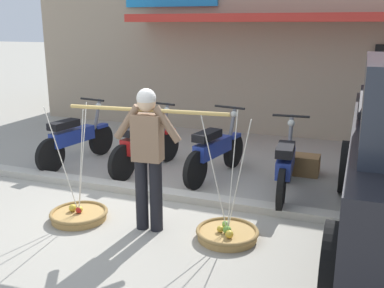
{
  "coord_description": "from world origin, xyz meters",
  "views": [
    {
      "loc": [
        2.64,
        -4.72,
        2.39
      ],
      "look_at": [
        0.6,
        0.6,
        0.85
      ],
      "focal_mm": 41.85,
      "sensor_mm": 36.0,
      "label": 1
    }
  ],
  "objects_px": {
    "motorcycle_third_in_row": "(215,151)",
    "wooden_crate": "(305,165)",
    "motorcycle_end_of_row": "(286,165)",
    "fruit_basket_right_side": "(227,233)",
    "fruit_basket_left_side": "(79,214)",
    "fruit_vendor": "(148,150)",
    "motorcycle_nearest_shop": "(75,139)",
    "motorcycle_second_in_row": "(145,145)"
  },
  "relations": [
    {
      "from": "fruit_basket_right_side",
      "to": "motorcycle_second_in_row",
      "type": "bearing_deg",
      "value": 136.65
    },
    {
      "from": "fruit_basket_right_side",
      "to": "motorcycle_end_of_row",
      "type": "bearing_deg",
      "value": 76.48
    },
    {
      "from": "fruit_basket_left_side",
      "to": "motorcycle_end_of_row",
      "type": "relative_size",
      "value": 0.8
    },
    {
      "from": "fruit_basket_left_side",
      "to": "motorcycle_second_in_row",
      "type": "xyz_separation_m",
      "value": [
        -0.09,
        2.04,
        0.38
      ]
    },
    {
      "from": "fruit_basket_left_side",
      "to": "motorcycle_nearest_shop",
      "type": "bearing_deg",
      "value": 125.57
    },
    {
      "from": "motorcycle_nearest_shop",
      "to": "fruit_basket_left_side",
      "type": "bearing_deg",
      "value": -54.43
    },
    {
      "from": "wooden_crate",
      "to": "motorcycle_third_in_row",
      "type": "bearing_deg",
      "value": -152.46
    },
    {
      "from": "fruit_basket_left_side",
      "to": "fruit_basket_right_side",
      "type": "xyz_separation_m",
      "value": [
        1.89,
        0.17,
        0.0
      ]
    },
    {
      "from": "fruit_basket_left_side",
      "to": "fruit_basket_right_side",
      "type": "height_order",
      "value": "same"
    },
    {
      "from": "motorcycle_end_of_row",
      "to": "motorcycle_second_in_row",
      "type": "bearing_deg",
      "value": 173.02
    },
    {
      "from": "motorcycle_end_of_row",
      "to": "wooden_crate",
      "type": "bearing_deg",
      "value": 81.66
    },
    {
      "from": "motorcycle_end_of_row",
      "to": "wooden_crate",
      "type": "distance_m",
      "value": 1.11
    },
    {
      "from": "motorcycle_second_in_row",
      "to": "motorcycle_end_of_row",
      "type": "height_order",
      "value": "same"
    },
    {
      "from": "fruit_basket_right_side",
      "to": "motorcycle_third_in_row",
      "type": "distance_m",
      "value": 2.14
    },
    {
      "from": "fruit_vendor",
      "to": "motorcycle_second_in_row",
      "type": "height_order",
      "value": "fruit_vendor"
    },
    {
      "from": "fruit_vendor",
      "to": "motorcycle_third_in_row",
      "type": "bearing_deg",
      "value": 85.75
    },
    {
      "from": "fruit_vendor",
      "to": "wooden_crate",
      "type": "distance_m",
      "value": 3.21
    },
    {
      "from": "fruit_basket_right_side",
      "to": "wooden_crate",
      "type": "height_order",
      "value": "fruit_basket_right_side"
    },
    {
      "from": "fruit_vendor",
      "to": "wooden_crate",
      "type": "bearing_deg",
      "value": 61.47
    },
    {
      "from": "motorcycle_second_in_row",
      "to": "motorcycle_third_in_row",
      "type": "bearing_deg",
      "value": 3.67
    },
    {
      "from": "wooden_crate",
      "to": "motorcycle_second_in_row",
      "type": "bearing_deg",
      "value": -163.01
    },
    {
      "from": "fruit_vendor",
      "to": "motorcycle_nearest_shop",
      "type": "xyz_separation_m",
      "value": [
        -2.35,
        1.88,
        -0.53
      ]
    },
    {
      "from": "motorcycle_nearest_shop",
      "to": "motorcycle_second_in_row",
      "type": "xyz_separation_m",
      "value": [
        1.31,
        0.07,
        0.0
      ]
    },
    {
      "from": "fruit_basket_right_side",
      "to": "motorcycle_end_of_row",
      "type": "relative_size",
      "value": 0.8
    },
    {
      "from": "motorcycle_third_in_row",
      "to": "motorcycle_end_of_row",
      "type": "distance_m",
      "value": 1.23
    },
    {
      "from": "fruit_vendor",
      "to": "motorcycle_nearest_shop",
      "type": "height_order",
      "value": "fruit_vendor"
    },
    {
      "from": "fruit_basket_left_side",
      "to": "fruit_vendor",
      "type": "bearing_deg",
      "value": 5.08
    },
    {
      "from": "fruit_basket_right_side",
      "to": "motorcycle_nearest_shop",
      "type": "relative_size",
      "value": 0.8
    },
    {
      "from": "motorcycle_nearest_shop",
      "to": "motorcycle_third_in_row",
      "type": "bearing_deg",
      "value": 3.42
    },
    {
      "from": "motorcycle_end_of_row",
      "to": "fruit_basket_right_side",
      "type": "bearing_deg",
      "value": -103.52
    },
    {
      "from": "fruit_basket_left_side",
      "to": "motorcycle_end_of_row",
      "type": "xyz_separation_m",
      "value": [
        2.27,
        1.75,
        0.38
      ]
    },
    {
      "from": "motorcycle_third_in_row",
      "to": "wooden_crate",
      "type": "bearing_deg",
      "value": 27.54
    },
    {
      "from": "motorcycle_second_in_row",
      "to": "wooden_crate",
      "type": "xyz_separation_m",
      "value": [
        2.52,
        0.77,
        -0.29
      ]
    },
    {
      "from": "motorcycle_end_of_row",
      "to": "fruit_vendor",
      "type": "bearing_deg",
      "value": -128.52
    },
    {
      "from": "motorcycle_nearest_shop",
      "to": "fruit_basket_right_side",
      "type": "bearing_deg",
      "value": -28.62
    },
    {
      "from": "motorcycle_third_in_row",
      "to": "motorcycle_second_in_row",
      "type": "bearing_deg",
      "value": -176.33
    },
    {
      "from": "fruit_basket_right_side",
      "to": "wooden_crate",
      "type": "relative_size",
      "value": 3.3
    },
    {
      "from": "fruit_vendor",
      "to": "fruit_basket_right_side",
      "type": "distance_m",
      "value": 1.31
    },
    {
      "from": "wooden_crate",
      "to": "fruit_basket_left_side",
      "type": "bearing_deg",
      "value": -130.83
    },
    {
      "from": "fruit_basket_right_side",
      "to": "motorcycle_third_in_row",
      "type": "height_order",
      "value": "fruit_basket_right_side"
    },
    {
      "from": "fruit_vendor",
      "to": "fruit_basket_left_side",
      "type": "height_order",
      "value": "fruit_vendor"
    },
    {
      "from": "motorcycle_nearest_shop",
      "to": "wooden_crate",
      "type": "xyz_separation_m",
      "value": [
        3.84,
        0.84,
        -0.29
      ]
    }
  ]
}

